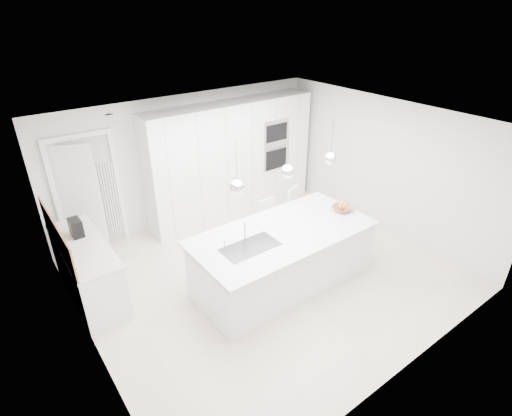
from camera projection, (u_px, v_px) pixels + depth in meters
floor at (267, 274)px, 6.59m from camera, size 5.50×5.50×0.00m
wall_back at (189, 159)px, 7.78m from camera, size 5.50×0.00×5.50m
wall_left at (79, 273)px, 4.55m from camera, size 0.00×5.00×5.00m
ceiling at (269, 125)px, 5.42m from camera, size 5.50×5.50×0.00m
tall_cabinets at (232, 159)px, 8.03m from camera, size 3.60×0.60×2.30m
oven_stack at (276, 145)px, 8.20m from camera, size 0.62×0.04×1.05m
doorway_frame at (89, 196)px, 6.83m from camera, size 1.11×0.08×2.13m
hallway_door at (75, 202)px, 6.68m from camera, size 0.76×0.38×2.00m
radiator at (110, 200)px, 7.08m from camera, size 0.32×0.04×1.40m
left_base_cabinets at (88, 271)px, 5.95m from camera, size 0.60×1.80×0.86m
left_worktop at (82, 246)px, 5.74m from camera, size 0.62×1.82×0.04m
oak_backsplash at (57, 236)px, 5.46m from camera, size 0.02×1.80×0.50m
island_base at (284, 258)px, 6.23m from camera, size 2.80×1.20×0.86m
island_worktop at (283, 233)px, 6.05m from camera, size 2.84×1.40×0.04m
island_sink at (250, 252)px, 5.70m from camera, size 0.84×0.44×0.18m
island_tap at (245, 231)px, 5.76m from camera, size 0.02×0.02×0.30m
pendant_left at (237, 187)px, 5.09m from camera, size 0.20×0.20×0.20m
pendant_mid at (287, 171)px, 5.54m from camera, size 0.20×0.20×0.20m
pendant_right at (330, 158)px, 5.99m from camera, size 0.20×0.20×0.20m
fruit_bowl at (342, 208)px, 6.61m from camera, size 0.35×0.35×0.08m
espresso_machine at (76, 228)px, 5.88m from camera, size 0.16×0.25×0.27m
bar_stool_left at (271, 226)px, 7.00m from camera, size 0.36×0.47×0.96m
bar_stool_right at (296, 215)px, 7.34m from camera, size 0.47×0.55×0.99m
apple_a at (341, 206)px, 6.63m from camera, size 0.07×0.07×0.07m
apple_b at (342, 209)px, 6.55m from camera, size 0.08×0.08×0.08m
apple_c at (341, 207)px, 6.62m from camera, size 0.07×0.07×0.07m
banana_bunch at (342, 204)px, 6.58m from camera, size 0.25×0.18×0.22m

